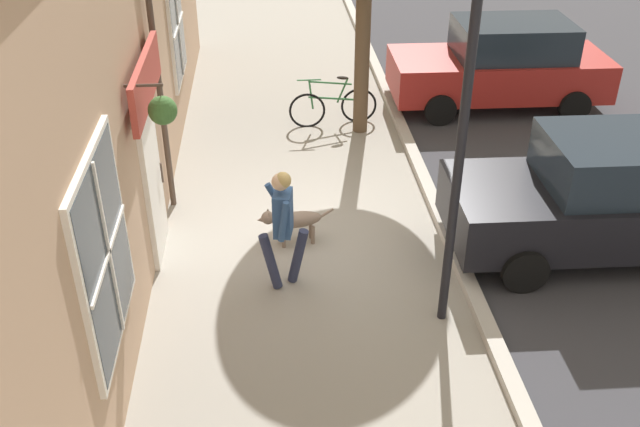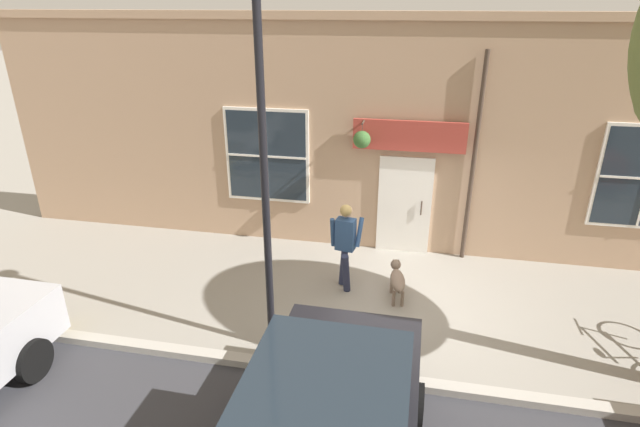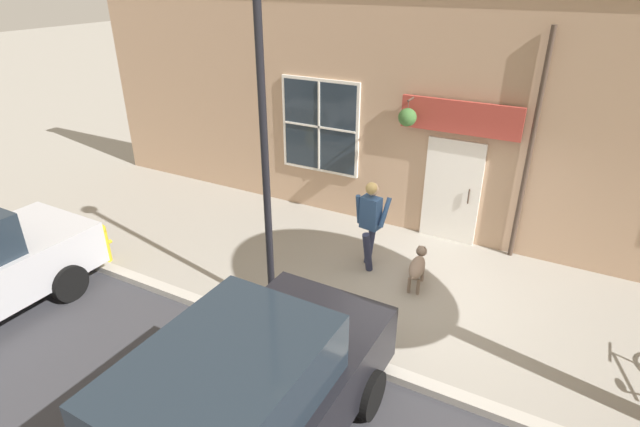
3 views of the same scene
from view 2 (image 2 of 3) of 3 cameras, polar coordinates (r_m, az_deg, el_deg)
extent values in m
plane|color=gray|center=(9.09, 9.37, -10.41)|extent=(90.00, 90.00, 0.00)
cube|color=#B2ADA3|center=(7.46, 8.64, -18.44)|extent=(0.20, 28.00, 0.12)
cube|color=tan|center=(10.30, 10.82, 7.82)|extent=(0.30, 18.00, 4.65)
cube|color=tan|center=(9.96, 11.91, 21.27)|extent=(0.42, 18.00, 0.16)
cube|color=white|center=(10.55, 9.61, 0.94)|extent=(0.10, 1.10, 2.10)
cube|color=#232D38|center=(10.54, 9.59, 0.63)|extent=(0.03, 0.90, 1.90)
cylinder|color=#47382D|center=(10.46, 11.50, 0.61)|extent=(0.03, 0.03, 0.30)
cube|color=#AD3D33|center=(9.99, 10.16, 8.72)|extent=(0.08, 2.20, 0.60)
cylinder|color=#47382D|center=(10.20, 17.16, 5.68)|extent=(0.09, 0.09, 4.19)
cylinder|color=#47382D|center=(9.86, 5.00, 10.41)|extent=(0.44, 0.04, 0.04)
cylinder|color=#47382D|center=(9.73, 4.84, 9.15)|extent=(0.01, 0.01, 0.34)
cone|color=#2D2823|center=(9.78, 4.79, 7.90)|extent=(0.32, 0.32, 0.18)
sphere|color=#3D6B33|center=(9.76, 4.81, 8.41)|extent=(0.34, 0.34, 0.34)
cube|color=white|center=(10.70, -6.05, 6.58)|extent=(0.08, 1.82, 2.02)
cube|color=#232D38|center=(10.67, -6.10, 6.54)|extent=(0.03, 1.70, 1.90)
cube|color=white|center=(10.66, -6.13, 6.51)|extent=(0.04, 0.04, 1.90)
cube|color=white|center=(10.66, -6.13, 6.51)|extent=(0.04, 1.70, 0.04)
cylinder|color=#282D47|center=(9.48, 2.72, -5.73)|extent=(0.31, 0.18, 0.82)
cylinder|color=#282D47|center=(9.15, 2.99, -6.86)|extent=(0.31, 0.18, 0.82)
cube|color=#2D4C7A|center=(8.99, 2.94, -2.38)|extent=(0.28, 0.37, 0.59)
sphere|color=tan|center=(8.83, 3.04, 0.28)|extent=(0.22, 0.22, 0.22)
sphere|color=tan|center=(8.79, 2.98, 0.35)|extent=(0.21, 0.21, 0.21)
cylinder|color=#2D4C7A|center=(9.02, 1.47, -2.17)|extent=(0.17, 0.11, 0.57)
cylinder|color=#2D4C7A|center=(9.00, 4.54, -2.15)|extent=(0.34, 0.14, 0.52)
ellipsoid|color=#7F6B5B|center=(9.07, 8.86, -7.56)|extent=(0.75, 0.36, 0.23)
cylinder|color=#7F6B5B|center=(9.37, 8.17, -8.18)|extent=(0.06, 0.06, 0.29)
cylinder|color=#7F6B5B|center=(9.38, 9.11, -8.19)|extent=(0.06, 0.06, 0.29)
cylinder|color=#7F6B5B|center=(9.00, 8.41, -9.61)|extent=(0.06, 0.06, 0.29)
cylinder|color=#7F6B5B|center=(9.02, 9.38, -9.61)|extent=(0.06, 0.06, 0.29)
sphere|color=#7F6B5B|center=(9.38, 8.65, -5.79)|extent=(0.19, 0.19, 0.19)
cone|color=#7F6B5B|center=(9.49, 8.58, -5.58)|extent=(0.11, 0.10, 0.09)
cone|color=#7F6B5B|center=(9.33, 8.38, -5.34)|extent=(0.06, 0.06, 0.07)
cone|color=#7F6B5B|center=(9.34, 9.00, -5.35)|extent=(0.06, 0.06, 0.07)
cylinder|color=#7F6B5B|center=(8.67, 9.16, -8.75)|extent=(0.21, 0.07, 0.14)
cylinder|color=black|center=(8.37, -29.98, -14.32)|extent=(0.62, 0.19, 0.62)
cube|color=#1E2833|center=(4.95, 0.08, -23.01)|extent=(2.26, 1.58, 0.68)
cylinder|color=black|center=(6.95, -4.63, -19.12)|extent=(0.62, 0.19, 0.62)
cylinder|color=black|center=(6.77, 10.86, -20.97)|extent=(0.62, 0.19, 0.62)
cylinder|color=black|center=(6.87, -6.26, 1.96)|extent=(0.11, 0.11, 5.02)
cylinder|color=gold|center=(9.34, -28.00, -9.90)|extent=(0.20, 0.20, 0.62)
sphere|color=gold|center=(9.16, -28.42, -7.99)|extent=(0.20, 0.20, 0.20)
cylinder|color=gold|center=(9.25, -28.48, -10.11)|extent=(0.10, 0.07, 0.07)
cylinder|color=gold|center=(9.40, -27.59, -9.37)|extent=(0.10, 0.07, 0.07)
camera|label=1|loc=(12.05, -39.11, 22.20)|focal=40.00mm
camera|label=3|loc=(1.95, 81.84, 2.99)|focal=28.00mm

